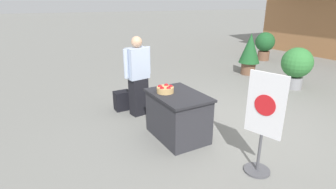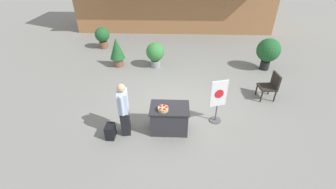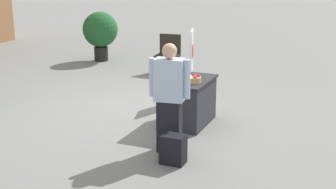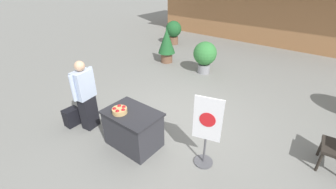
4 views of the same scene
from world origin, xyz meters
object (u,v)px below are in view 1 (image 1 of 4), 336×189
object	(u,v)px
apple_basket	(165,89)
potted_plant_far_right	(250,52)
display_table	(178,116)
poster_board	(263,123)
potted_plant_near_right	(297,65)
person_visitor	(138,76)
backpack	(122,100)
potted_plant_near_left	(265,44)

from	to	relation	value
apple_basket	potted_plant_far_right	world-z (taller)	potted_plant_far_right
display_table	potted_plant_far_right	xyz separation A→B (m)	(-2.47, 4.22, 0.34)
poster_board	potted_plant_far_right	size ratio (longest dim) A/B	1.08
potted_plant_near_right	potted_plant_far_right	bearing A→B (deg)	179.50
display_table	person_visitor	bearing A→B (deg)	-171.50
poster_board	potted_plant_far_right	distance (m)	5.41
person_visitor	backpack	size ratio (longest dim) A/B	3.87
display_table	apple_basket	xyz separation A→B (m)	(-0.17, -0.15, 0.45)
person_visitor	potted_plant_near_left	xyz separation A→B (m)	(-2.51, 6.58, -0.17)
person_visitor	potted_plant_near_left	bearing A→B (deg)	102.41
display_table	apple_basket	size ratio (longest dim) A/B	3.82
display_table	potted_plant_near_right	bearing A→B (deg)	100.39
apple_basket	backpack	xyz separation A→B (m)	(-1.48, -0.26, -0.65)
potted_plant_near_left	potted_plant_far_right	world-z (taller)	potted_plant_far_right
poster_board	display_table	bearing A→B (deg)	-88.66
display_table	potted_plant_near_left	size ratio (longest dim) A/B	0.99
display_table	backpack	world-z (taller)	display_table
apple_basket	potted_plant_near_left	world-z (taller)	potted_plant_near_left
display_table	potted_plant_near_left	world-z (taller)	potted_plant_near_left
poster_board	potted_plant_near_left	bearing A→B (deg)	-155.00
display_table	apple_basket	world-z (taller)	apple_basket
potted_plant_near_left	potted_plant_far_right	size ratio (longest dim) A/B	0.85
person_visitor	poster_board	size ratio (longest dim) A/B	1.14
apple_basket	potted_plant_near_right	xyz separation A→B (m)	(-0.60, 4.35, -0.19)
poster_board	potted_plant_near_left	size ratio (longest dim) A/B	1.28
apple_basket	poster_board	size ratio (longest dim) A/B	0.20
backpack	potted_plant_near_left	xyz separation A→B (m)	(-2.11, 6.80, 0.45)
person_visitor	poster_board	bearing A→B (deg)	4.77
display_table	potted_plant_far_right	world-z (taller)	potted_plant_far_right
display_table	potted_plant_far_right	distance (m)	4.90
potted_plant_near_right	potted_plant_near_left	xyz separation A→B (m)	(-2.99, 2.19, -0.00)
apple_basket	potted_plant_near_left	size ratio (longest dim) A/B	0.26
backpack	potted_plant_near_left	distance (m)	7.13
person_visitor	potted_plant_far_right	xyz separation A→B (m)	(-1.22, 4.40, -0.08)
display_table	poster_board	size ratio (longest dim) A/B	0.78
person_visitor	potted_plant_far_right	size ratio (longest dim) A/B	1.23
display_table	potted_plant_near_right	size ratio (longest dim) A/B	0.99
display_table	backpack	size ratio (longest dim) A/B	2.63
apple_basket	potted_plant_near_left	bearing A→B (deg)	118.75
apple_basket	display_table	bearing A→B (deg)	41.11
backpack	poster_board	bearing A→B (deg)	15.52
potted_plant_near_left	potted_plant_far_right	distance (m)	2.53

